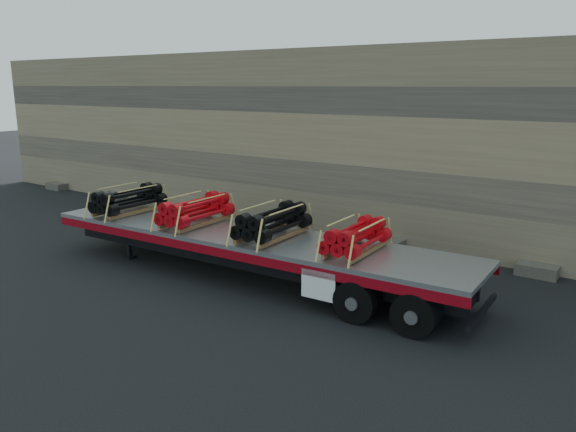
# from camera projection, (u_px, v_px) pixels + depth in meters

# --- Properties ---
(ground) EXTENTS (120.00, 120.00, 0.00)m
(ground) POSITION_uv_depth(u_px,v_px,m) (260.00, 273.00, 17.25)
(ground) COLOR black
(ground) RESTS_ON ground
(rock_wall) EXTENTS (44.00, 3.00, 7.00)m
(rock_wall) POSITION_uv_depth(u_px,v_px,m) (363.00, 142.00, 21.62)
(rock_wall) COLOR #7A6B54
(rock_wall) RESTS_ON ground
(trailer) EXTENTS (13.96, 3.27, 1.39)m
(trailer) POSITION_uv_depth(u_px,v_px,m) (247.00, 256.00, 16.72)
(trailer) COLOR #A6A9AE
(trailer) RESTS_ON ground
(bundle_front) EXTENTS (1.32, 2.47, 0.86)m
(bundle_front) POSITION_uv_depth(u_px,v_px,m) (129.00, 200.00, 19.11)
(bundle_front) COLOR black
(bundle_front) RESTS_ON trailer
(bundle_midfront) EXTENTS (1.31, 2.45, 0.85)m
(bundle_midfront) POSITION_uv_depth(u_px,v_px,m) (196.00, 211.00, 17.51)
(bundle_midfront) COLOR red
(bundle_midfront) RESTS_ON trailer
(bundle_midrear) EXTENTS (1.32, 2.48, 0.86)m
(bundle_midrear) POSITION_uv_depth(u_px,v_px,m) (272.00, 223.00, 15.97)
(bundle_midrear) COLOR black
(bundle_midrear) RESTS_ON trailer
(bundle_rear) EXTENTS (1.18, 2.22, 0.77)m
(bundle_rear) POSITION_uv_depth(u_px,v_px,m) (356.00, 238.00, 14.59)
(bundle_rear) COLOR red
(bundle_rear) RESTS_ON trailer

